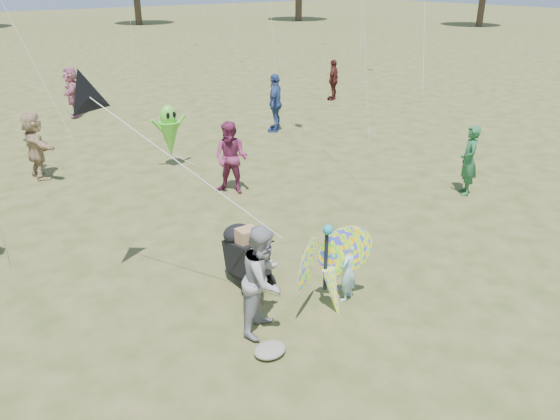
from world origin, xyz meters
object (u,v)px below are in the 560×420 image
(alien_kite, at_px, (170,133))
(crowd_f, at_px, (469,161))
(butterfly_kite, at_px, (329,269))
(crowd_d, at_px, (35,146))
(crowd_j, at_px, (72,92))
(crowd_c, at_px, (275,103))
(crowd_e, at_px, (231,158))
(child_girl, at_px, (348,271))
(adult_man, at_px, (264,280))
(crowd_h, at_px, (333,80))
(jogging_stroller, at_px, (245,252))

(alien_kite, bearing_deg, crowd_f, -51.23)
(crowd_f, distance_m, butterfly_kite, 6.21)
(crowd_d, height_order, crowd_j, crowd_j)
(crowd_c, xyz_separation_m, crowd_d, (-7.64, -0.02, -0.09))
(crowd_c, xyz_separation_m, crowd_e, (-4.17, -3.91, -0.08))
(crowd_d, relative_size, crowd_j, 0.96)
(child_girl, height_order, crowd_c, crowd_c)
(crowd_e, bearing_deg, alien_kite, 151.89)
(adult_man, xyz_separation_m, crowd_d, (-0.90, 8.88, 0.02))
(adult_man, relative_size, crowd_c, 0.88)
(child_girl, relative_size, adult_man, 0.62)
(adult_man, relative_size, crowd_d, 0.97)
(crowd_e, bearing_deg, crowd_j, 147.89)
(crowd_h, bearing_deg, crowd_d, -18.51)
(child_girl, bearing_deg, crowd_f, 174.55)
(adult_man, height_order, crowd_c, crowd_c)
(crowd_h, xyz_separation_m, alien_kite, (-9.35, -3.86, 0.14))
(crowd_h, bearing_deg, crowd_e, 5.46)
(crowd_c, distance_m, crowd_e, 5.71)
(crowd_d, xyz_separation_m, alien_kite, (3.13, -1.31, 0.10))
(child_girl, height_order, adult_man, adult_man)
(crowd_c, bearing_deg, butterfly_kite, 16.72)
(adult_man, xyz_separation_m, crowd_f, (7.06, 1.57, -0.01))
(crowd_f, distance_m, alien_kite, 7.70)
(crowd_j, bearing_deg, jogging_stroller, 12.31)
(crowd_c, bearing_deg, crowd_h, 166.04)
(crowd_j, xyz_separation_m, jogging_stroller, (-1.48, -13.77, -0.30))
(jogging_stroller, height_order, alien_kite, alien_kite)
(crowd_e, relative_size, crowd_h, 1.05)
(child_girl, distance_m, crowd_d, 9.36)
(crowd_e, xyz_separation_m, butterfly_kite, (-1.47, -5.19, -0.15))
(crowd_e, distance_m, alien_kite, 2.59)
(child_girl, bearing_deg, crowd_j, -114.29)
(crowd_h, relative_size, butterfly_kite, 0.96)
(adult_man, bearing_deg, crowd_c, 21.86)
(crowd_j, relative_size, jogging_stroller, 1.67)
(child_girl, relative_size, butterfly_kite, 0.61)
(child_girl, bearing_deg, jogging_stroller, -75.02)
(crowd_d, distance_m, crowd_f, 10.81)
(crowd_e, xyz_separation_m, crowd_j, (-0.61, 10.01, 0.03))
(crowd_h, bearing_deg, butterfly_kite, 17.90)
(jogging_stroller, height_order, butterfly_kite, butterfly_kite)
(crowd_e, distance_m, jogging_stroller, 4.32)
(crowd_j, bearing_deg, adult_man, 11.02)
(child_girl, xyz_separation_m, crowd_j, (0.41, 15.15, 0.38))
(crowd_h, height_order, jogging_stroller, crowd_h)
(child_girl, relative_size, crowd_h, 0.63)
(jogging_stroller, bearing_deg, crowd_j, 85.83)
(alien_kite, bearing_deg, crowd_d, 157.30)
(crowd_c, relative_size, crowd_h, 1.15)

